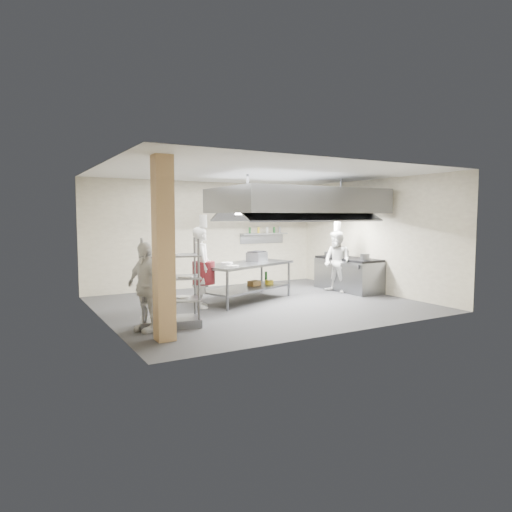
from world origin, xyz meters
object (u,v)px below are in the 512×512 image
chef_plating (145,287)px  griddle (257,257)px  chef_line (337,262)px  cooking_range (348,275)px  pass_rack (170,283)px  stockpot (343,254)px  chef_head (202,267)px  island (246,282)px

chef_plating → griddle: bearing=97.8°
chef_line → chef_plating: size_ratio=1.03×
cooking_range → chef_plating: bearing=-164.6°
pass_rack → cooking_range: bearing=29.8°
chef_plating → stockpot: 6.11m
cooking_range → chef_head: chef_head is taller
island → chef_line: (2.67, -0.14, 0.36)m
island → cooking_range: (3.15, -0.03, -0.04)m
chef_line → chef_plating: 5.81m
chef_head → griddle: chef_head is taller
pass_rack → chef_line: 5.30m
chef_line → chef_plating: bearing=-81.6°
island → griddle: bearing=7.7°
cooking_range → chef_plating: 6.32m
cooking_range → chef_plating: size_ratio=1.26×
island → chef_plating: 3.41m
chef_head → island: bearing=-62.1°
island → chef_plating: bearing=-171.7°
island → chef_line: bearing=-24.8°
pass_rack → cooking_range: size_ratio=0.81×
island → stockpot: 3.00m
island → stockpot: size_ratio=8.44×
cooking_range → stockpot: stockpot is taller
chef_line → stockpot: (0.28, 0.08, 0.18)m
chef_head → chef_plating: 2.25m
chef_head → griddle: size_ratio=3.85×
cooking_range → chef_head: 4.42m
griddle → stockpot: bearing=-36.7°
chef_line → island: bearing=-100.1°
chef_line → cooking_range: bearing=95.7°
pass_rack → chef_plating: bearing=-150.4°
island → chef_head: 1.34m
cooking_range → chef_head: (-4.39, -0.20, 0.47)m
chef_plating → chef_head: bearing=108.8°
cooking_range → chef_head: bearing=-177.4°
stockpot → chef_head: bearing=-177.7°
chef_line → griddle: bearing=-106.9°
island → cooking_range: bearing=-22.3°
island → chef_line: 2.70m
cooking_range → stockpot: bearing=-172.4°
stockpot → griddle: bearing=173.2°
griddle → chef_head: bearing=165.8°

